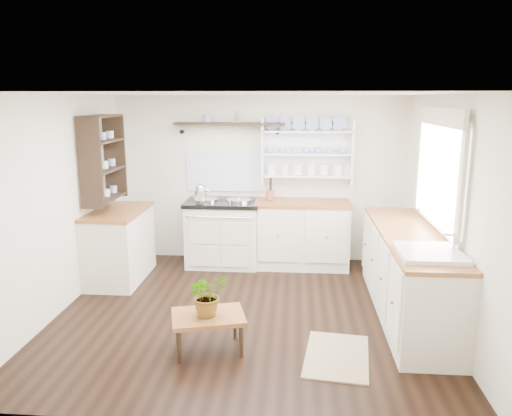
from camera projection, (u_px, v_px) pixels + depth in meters
The scene contains 19 objects.
floor at pixel (247, 312), 5.38m from camera, with size 4.00×3.80×0.01m, color black.
wall_back at pixel (260, 179), 6.98m from camera, with size 4.00×0.02×2.30m, color silver.
wall_right at pixel (445, 212), 4.97m from camera, with size 0.02×3.80×2.30m, color silver.
wall_left at pixel (59, 205), 5.28m from camera, with size 0.02×3.80×2.30m, color silver.
ceiling at pixel (246, 94), 4.88m from camera, with size 4.00×3.80×0.01m, color white.
window at pixel (439, 168), 5.03m from camera, with size 0.08×1.55×1.22m.
aga_cooker at pixel (223, 232), 6.84m from camera, with size 1.00×0.70×0.93m.
back_cabinets at pixel (302, 233), 6.79m from camera, with size 1.27×0.63×0.90m.
right_cabinets at pixel (408, 273), 5.24m from camera, with size 0.62×2.43×0.90m.
belfast_sink at pixel (429, 266), 4.44m from camera, with size 0.55×0.60×0.45m.
left_cabinets at pixel (119, 244), 6.29m from camera, with size 0.62×1.13×0.90m.
plate_rack at pixel (307, 151), 6.80m from camera, with size 1.20×0.22×0.90m.
high_shelf at pixel (230, 125), 6.72m from camera, with size 1.50×0.29×0.16m.
left_shelving at pixel (103, 158), 6.06m from camera, with size 0.28×0.80×1.05m, color black.
kettle at pixel (200, 192), 6.62m from camera, with size 0.18×0.18×0.22m, color silver, non-canonical shape.
utensil_crock at pixel (270, 195), 6.79m from camera, with size 0.11×0.11×0.12m, color #964437.
center_table at pixel (208, 319), 4.50m from camera, with size 0.74×0.61×0.35m.
potted_plant at pixel (208, 294), 4.45m from camera, with size 0.36×0.31×0.40m, color #3F7233.
floor_rug at pixel (337, 356), 4.45m from camera, with size 0.55×0.85×0.02m, color olive.
Camera 1 is at (0.50, -4.98, 2.26)m, focal length 35.00 mm.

